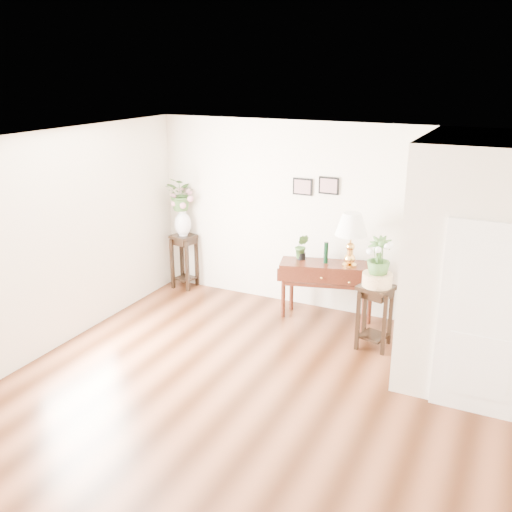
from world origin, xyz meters
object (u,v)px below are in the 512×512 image
Objects in this scene: table_lamp at (351,242)px; plant_stand_a at (184,261)px; plant_stand_b at (375,317)px; console_table at (326,292)px.

table_lamp is 0.86× the size of plant_stand_a.
plant_stand_b is at bearing -44.49° from table_lamp.
plant_stand_b is (0.84, -0.51, -0.01)m from console_table.
console_table is 1.71× the size of table_lamp.
plant_stand_a reaches higher than console_table.
plant_stand_a is (-2.57, 0.26, 0.01)m from console_table.
table_lamp is at bearing -15.37° from console_table.
plant_stand_a is 3.49m from plant_stand_b.
plant_stand_b is at bearing -46.65° from console_table.
plant_stand_a is 1.05× the size of plant_stand_b.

